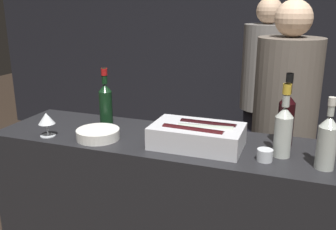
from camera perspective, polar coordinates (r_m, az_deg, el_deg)
wall_back_chalkboard at (r=4.19m, az=11.79°, el=13.24°), size 6.40×0.06×2.80m
bar_counter at (r=2.13m, az=-0.25°, el=-15.88°), size 1.82×0.52×0.96m
ice_bin_with_bottles at (r=1.80m, az=4.64°, el=-3.04°), size 0.43×0.26×0.12m
bowl_white at (r=1.94m, az=-10.61°, el=-2.83°), size 0.22×0.22×0.05m
wine_glass at (r=2.02m, az=-18.04°, el=-0.63°), size 0.09×0.09×0.13m
candle_votive at (r=1.70m, az=14.53°, el=-5.93°), size 0.07×0.07×0.05m
red_wine_bottle_black_foil at (r=1.88m, az=17.56°, el=-0.23°), size 0.08×0.08×0.35m
white_wine_bottle at (r=1.67m, az=23.09°, el=-3.59°), size 0.08×0.08×0.31m
red_wine_bottle_burgundy at (r=2.13m, az=-9.49°, el=1.99°), size 0.07×0.07×0.32m
rose_wine_bottle at (r=1.74m, az=17.19°, el=-1.88°), size 0.08×0.08×0.33m
person_in_hoodie at (r=2.38m, az=17.21°, el=-1.56°), size 0.38×0.38×1.65m
person_blond_tee at (r=3.28m, az=14.36°, el=3.82°), size 0.38×0.38×1.67m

